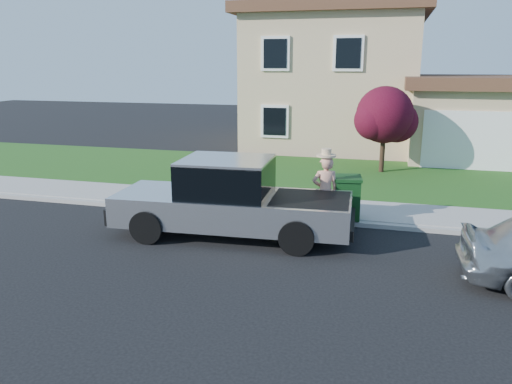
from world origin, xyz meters
TOP-DOWN VIEW (x-y plane):
  - ground at (0.00, 0.00)m, footprint 80.00×80.00m
  - curb at (1.00, 2.90)m, footprint 40.00×0.20m
  - sidewalk at (1.00, 4.00)m, footprint 40.00×2.00m
  - lawn at (1.00, 8.50)m, footprint 40.00×7.00m
  - house at (1.31, 16.38)m, footprint 14.00×11.30m
  - pickup_truck at (-0.74, 1.33)m, footprint 6.03×2.40m
  - woman at (1.40, 2.65)m, footprint 0.79×0.63m
  - ornamental_tree at (2.74, 9.65)m, footprint 2.38×2.15m
  - trash_bin at (1.94, 3.10)m, footprint 0.80×0.89m

SIDE VIEW (x-z plane):
  - ground at x=0.00m, z-range 0.00..0.00m
  - lawn at x=1.00m, z-range 0.00..0.10m
  - curb at x=1.00m, z-range 0.00..0.12m
  - sidewalk at x=1.00m, z-range 0.00..0.15m
  - trash_bin at x=1.94m, z-range 0.16..1.29m
  - pickup_truck at x=-0.74m, z-range -0.07..1.88m
  - woman at x=1.40m, z-range -0.06..2.03m
  - ornamental_tree at x=2.74m, z-range 0.56..3.83m
  - house at x=1.31m, z-range -0.26..6.59m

